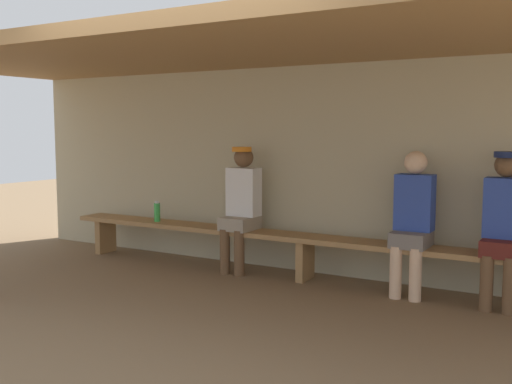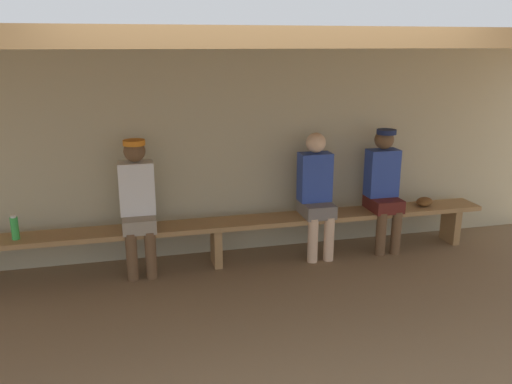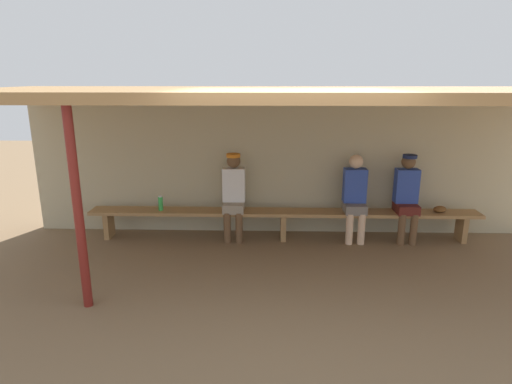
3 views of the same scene
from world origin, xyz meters
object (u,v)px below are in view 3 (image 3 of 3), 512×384
object	(u,v)px
player_with_sunglasses	(234,193)
water_bottle_green	(161,203)
baseball_glove_tan	(440,209)
player_shirtless_tan	(407,194)
player_rightmost	(355,195)
support_post	(78,211)
bench	(283,215)

from	to	relation	value
player_with_sunglasses	water_bottle_green	bearing A→B (deg)	-178.48
player_with_sunglasses	baseball_glove_tan	bearing A→B (deg)	0.22
player_shirtless_tan	water_bottle_green	distance (m)	3.77
baseball_glove_tan	water_bottle_green	bearing A→B (deg)	139.45
player_rightmost	baseball_glove_tan	xyz separation A→B (m)	(1.31, 0.01, -0.22)
player_with_sunglasses	baseball_glove_tan	size ratio (longest dim) A/B	5.60
support_post	bench	size ratio (longest dim) A/B	0.37
support_post	player_rightmost	xyz separation A→B (m)	(3.31, 2.10, -0.37)
support_post	water_bottle_green	bearing A→B (deg)	80.95
bench	baseball_glove_tan	bearing A→B (deg)	0.38
support_post	player_shirtless_tan	size ratio (longest dim) A/B	1.64
support_post	bench	bearing A→B (deg)	43.29
player_shirtless_tan	baseball_glove_tan	distance (m)	0.58
water_bottle_green	baseball_glove_tan	bearing A→B (deg)	0.57
player_shirtless_tan	water_bottle_green	size ratio (longest dim) A/B	5.65
player_rightmost	baseball_glove_tan	bearing A→B (deg)	0.56
player_with_sunglasses	water_bottle_green	xyz separation A→B (m)	(-1.13, -0.03, -0.17)
player_with_sunglasses	baseball_glove_tan	distance (m)	3.17
player_rightmost	water_bottle_green	world-z (taller)	player_rightmost
bench	player_with_sunglasses	xyz separation A→B (m)	(-0.77, 0.00, 0.36)
player_shirtless_tan	player_with_sunglasses	distance (m)	2.63
support_post	player_shirtless_tan	world-z (taller)	support_post
player_with_sunglasses	water_bottle_green	size ratio (longest dim) A/B	5.65
player_shirtless_tan	baseball_glove_tan	size ratio (longest dim) A/B	5.60
bench	player_rightmost	distance (m)	1.14
bench	baseball_glove_tan	distance (m)	2.39
support_post	player_shirtless_tan	bearing A→B (deg)	27.19
player_with_sunglasses	player_shirtless_tan	bearing A→B (deg)	0.00
support_post	player_rightmost	distance (m)	3.94
support_post	player_with_sunglasses	size ratio (longest dim) A/B	1.64
bench	player_shirtless_tan	bearing A→B (deg)	0.11
water_bottle_green	baseball_glove_tan	size ratio (longest dim) A/B	0.99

